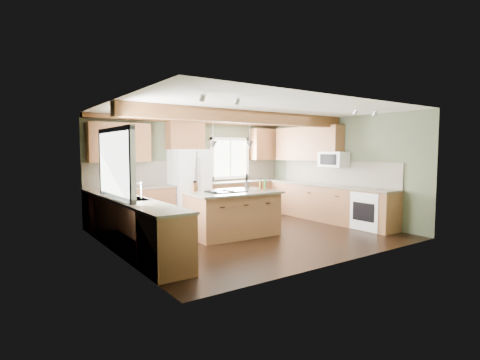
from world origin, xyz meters
TOP-DOWN VIEW (x-y plane):
  - floor at (0.00, 0.00)m, footprint 5.60×5.60m
  - ceiling at (0.00, 0.00)m, footprint 5.60×5.60m
  - wall_back at (0.00, 2.50)m, footprint 5.60×0.00m
  - wall_left at (-2.80, 0.00)m, footprint 0.00×5.00m
  - wall_right at (2.80, 0.00)m, footprint 0.00×5.00m
  - ceiling_beam at (0.00, 0.10)m, footprint 5.55×0.26m
  - soffit_trim at (0.00, 2.40)m, footprint 5.55×0.20m
  - backsplash_back at (0.00, 2.48)m, footprint 5.58×0.03m
  - backsplash_right at (2.78, 0.05)m, footprint 0.03×3.70m
  - base_cab_back_left at (-1.79, 2.20)m, footprint 2.02×0.60m
  - counter_back_left at (-1.79, 2.20)m, footprint 2.06×0.64m
  - base_cab_back_right at (1.49, 2.20)m, footprint 2.62×0.60m
  - counter_back_right at (1.49, 2.20)m, footprint 2.66×0.64m
  - base_cab_left at (-2.50, 0.05)m, footprint 0.60×3.70m
  - counter_left at (-2.50, 0.05)m, footprint 0.64×3.74m
  - base_cab_right at (2.50, 0.05)m, footprint 0.60×3.70m
  - counter_right at (2.50, 0.05)m, footprint 0.64×3.74m
  - upper_cab_back_left at (-1.99, 2.33)m, footprint 1.40×0.35m
  - upper_cab_over_fridge at (-0.30, 2.33)m, footprint 0.96×0.35m
  - upper_cab_right at (2.62, 0.90)m, footprint 0.35×2.20m
  - upper_cab_back_corner at (2.30, 2.33)m, footprint 0.90×0.35m
  - window_left at (-2.78, 0.05)m, footprint 0.04×1.60m
  - window_back at (1.15, 2.48)m, footprint 1.10×0.04m
  - sink at (-2.50, 0.05)m, footprint 0.50×0.65m
  - faucet at (-2.32, 0.05)m, footprint 0.02×0.02m
  - dishwasher at (-2.49, -1.25)m, footprint 0.60×0.60m
  - oven at (2.49, -1.25)m, footprint 0.60×0.72m
  - microwave at (2.58, -0.05)m, footprint 0.40×0.70m
  - pendant_left at (-0.80, 0.12)m, footprint 0.18×0.18m
  - pendant_right at (0.08, 0.08)m, footprint 0.18×0.18m
  - refrigerator at (-0.30, 2.12)m, footprint 0.90×0.74m
  - island at (-0.36, 0.10)m, footprint 1.81×1.16m
  - island_top at (-0.36, 0.10)m, footprint 1.93×1.28m
  - cooktop at (-0.51, 0.11)m, footprint 0.79×0.55m
  - knife_block at (-0.99, 0.55)m, footprint 0.12×0.10m
  - utensil_crock at (0.26, 0.44)m, footprint 0.11×0.11m
  - bottle_tray at (0.39, 0.02)m, footprint 0.28×0.28m

SIDE VIEW (x-z plane):
  - floor at x=0.00m, z-range 0.00..0.00m
  - dishwasher at x=-2.49m, z-range 0.01..0.85m
  - oven at x=2.49m, z-range 0.01..0.85m
  - base_cab_back_left at x=-1.79m, z-range 0.00..0.88m
  - base_cab_back_right at x=1.49m, z-range 0.00..0.88m
  - base_cab_left at x=-2.50m, z-range 0.00..0.88m
  - base_cab_right at x=2.50m, z-range 0.00..0.88m
  - island at x=-0.36m, z-range 0.00..0.88m
  - counter_back_left at x=-1.79m, z-range 0.88..0.92m
  - counter_back_right at x=1.49m, z-range 0.88..0.92m
  - counter_left at x=-2.50m, z-range 0.88..0.92m
  - counter_right at x=2.50m, z-range 0.88..0.92m
  - refrigerator at x=-0.30m, z-range 0.00..1.80m
  - island_top at x=-0.36m, z-range 0.88..0.92m
  - sink at x=-2.50m, z-range 0.89..0.92m
  - cooktop at x=-0.51m, z-range 0.92..0.94m
  - utensil_crock at x=0.26m, z-range 0.92..1.07m
  - knife_block at x=-0.99m, z-range 0.92..1.10m
  - bottle_tray at x=0.39m, z-range 0.92..1.15m
  - faucet at x=-2.32m, z-range 0.91..1.19m
  - backsplash_back at x=0.00m, z-range 0.92..1.50m
  - backsplash_right at x=2.78m, z-range 0.92..1.50m
  - wall_back at x=0.00m, z-range -1.50..4.10m
  - wall_left at x=-2.80m, z-range -1.20..3.80m
  - wall_right at x=2.80m, z-range -1.20..3.80m
  - window_back at x=1.15m, z-range 1.05..2.05m
  - window_left at x=-2.78m, z-range 1.02..2.08m
  - microwave at x=2.58m, z-range 1.36..1.74m
  - pendant_left at x=-0.80m, z-range 1.80..1.96m
  - pendant_right at x=0.08m, z-range 1.80..1.96m
  - upper_cab_back_left at x=-1.99m, z-range 1.50..2.40m
  - upper_cab_right at x=2.62m, z-range 1.50..2.40m
  - upper_cab_back_corner at x=2.30m, z-range 1.50..2.40m
  - upper_cab_over_fridge at x=-0.30m, z-range 1.80..2.50m
  - ceiling_beam at x=0.00m, z-range 2.34..2.60m
  - soffit_trim at x=0.00m, z-range 2.49..2.59m
  - ceiling at x=0.00m, z-range 2.60..2.60m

